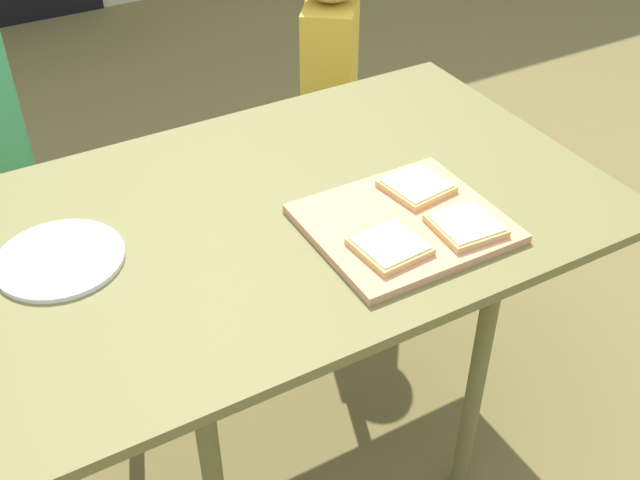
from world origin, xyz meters
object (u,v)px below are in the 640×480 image
(pizza_slice_far_right, at_px, (416,186))
(plate_white_left, at_px, (60,259))
(dining_table, at_px, (282,235))
(child_right, at_px, (330,79))
(cutting_board, at_px, (404,223))
(pizza_slice_near_right, at_px, (466,225))
(pizza_slice_near_left, at_px, (390,246))

(pizza_slice_far_right, bearing_deg, plate_white_left, 167.82)
(dining_table, height_order, pizza_slice_far_right, pizza_slice_far_right)
(child_right, bearing_deg, cutting_board, -111.42)
(pizza_slice_near_right, distance_m, child_right, 0.96)
(plate_white_left, bearing_deg, child_right, 34.15)
(pizza_slice_near_right, bearing_deg, plate_white_left, 156.25)
(cutting_board, xyz_separation_m, pizza_slice_near_right, (0.08, -0.08, 0.02))
(plate_white_left, relative_size, child_right, 0.22)
(dining_table, height_order, cutting_board, cutting_board)
(dining_table, distance_m, child_right, 0.84)
(pizza_slice_far_right, relative_size, pizza_slice_near_left, 1.04)
(cutting_board, xyz_separation_m, child_right, (0.33, 0.84, -0.14))
(plate_white_left, bearing_deg, pizza_slice_near_left, -28.35)
(pizza_slice_near_right, bearing_deg, cutting_board, 136.38)
(dining_table, relative_size, child_right, 1.27)
(child_right, bearing_deg, pizza_slice_far_right, -108.11)
(pizza_slice_far_right, height_order, child_right, child_right)
(dining_table, relative_size, pizza_slice_near_right, 10.55)
(cutting_board, distance_m, child_right, 0.91)
(pizza_slice_near_left, bearing_deg, pizza_slice_far_right, 41.41)
(pizza_slice_far_right, bearing_deg, dining_table, 159.84)
(cutting_board, bearing_deg, pizza_slice_far_right, 42.78)
(pizza_slice_near_right, bearing_deg, pizza_slice_near_left, 173.67)
(dining_table, relative_size, pizza_slice_far_right, 9.92)
(pizza_slice_near_left, distance_m, pizza_slice_near_right, 0.16)
(pizza_slice_far_right, height_order, pizza_slice_near_right, same)
(cutting_board, height_order, plate_white_left, cutting_board)
(dining_table, relative_size, plate_white_left, 5.66)
(pizza_slice_near_left, bearing_deg, pizza_slice_near_right, -6.33)
(pizza_slice_far_right, relative_size, pizza_slice_near_right, 1.06)
(child_right, bearing_deg, dining_table, -126.75)
(pizza_slice_far_right, xyz_separation_m, plate_white_left, (-0.67, 0.14, -0.02))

